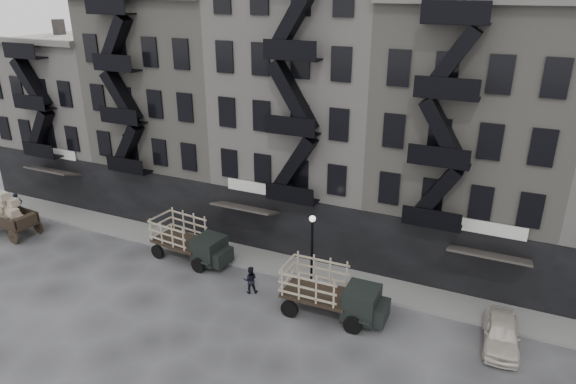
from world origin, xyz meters
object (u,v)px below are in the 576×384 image
at_px(pedestrian_west, 18,206).
at_px(pedestrian_mid, 250,280).
at_px(stake_truck_west, 189,237).
at_px(stake_truck_east, 332,289).
at_px(wagon, 9,210).
at_px(car_east, 501,333).

relative_size(pedestrian_west, pedestrian_mid, 1.22).
bearing_deg(stake_truck_west, stake_truck_east, -3.89).
relative_size(stake_truck_west, pedestrian_west, 2.75).
xyz_separation_m(wagon, car_east, (31.01, 1.40, -1.07)).
bearing_deg(stake_truck_east, wagon, -179.87).
distance_m(wagon, pedestrian_west, 2.64).
relative_size(stake_truck_west, stake_truck_east, 1.00).
height_order(wagon, stake_truck_east, wagon).
distance_m(wagon, car_east, 31.06).
bearing_deg(car_east, pedestrian_mid, 179.78).
bearing_deg(pedestrian_west, stake_truck_west, -63.37).
height_order(stake_truck_east, car_east, stake_truck_east).
xyz_separation_m(stake_truck_east, car_east, (8.10, 1.06, -0.87)).
distance_m(car_east, pedestrian_west, 32.69).
bearing_deg(pedestrian_mid, wagon, -26.03).
bearing_deg(stake_truck_west, pedestrian_mid, -12.16).
bearing_deg(pedestrian_west, wagon, -112.96).
relative_size(stake_truck_east, car_east, 1.38).
height_order(stake_truck_east, pedestrian_mid, stake_truck_east).
xyz_separation_m(pedestrian_west, pedestrian_mid, (19.84, -1.47, -0.18)).
xyz_separation_m(stake_truck_west, car_east, (18.01, -0.77, -0.82)).
bearing_deg(pedestrian_mid, stake_truck_west, -46.10).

